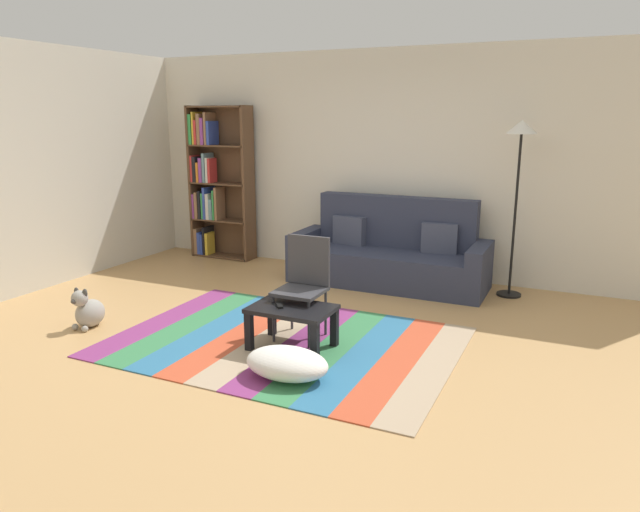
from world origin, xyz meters
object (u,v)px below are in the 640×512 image
bookshelf (214,183)px  folding_chair (304,279)px  couch (390,255)px  pouf (287,363)px  dog (88,311)px  standing_lamp (520,151)px  coffee_table (292,315)px  tv_remote (279,305)px

bookshelf → folding_chair: (2.47, -2.22, -0.49)m
bookshelf → folding_chair: bearing=-42.0°
couch → pouf: 2.78m
pouf → dog: (-2.19, 0.19, 0.04)m
standing_lamp → bookshelf: bearing=177.2°
pouf → dog: size_ratio=1.64×
couch → dog: 3.32m
coffee_table → folding_chair: folding_chair is taller
folding_chair → pouf: bearing=-27.4°
bookshelf → pouf: bearing=-48.1°
dog → folding_chair: 2.06m
dog → standing_lamp: 4.57m
pouf → folding_chair: bearing=107.8°
dog → standing_lamp: standing_lamp is taller
couch → standing_lamp: standing_lamp is taller
couch → coffee_table: size_ratio=3.28×
couch → folding_chair: (-0.15, -1.94, 0.20)m
coffee_table → bookshelf: bearing=134.8°
couch → pouf: bearing=-87.6°
couch → coffee_table: couch is taller
couch → pouf: couch is taller
bookshelf → pouf: size_ratio=3.14×
standing_lamp → tv_remote: bearing=-123.6°
bookshelf → coffee_table: (2.51, -2.53, -0.72)m
dog → coffee_table: bearing=9.8°
coffee_table → standing_lamp: (1.46, 2.33, 1.27)m
coffee_table → tv_remote: (-0.10, -0.03, 0.08)m
tv_remote → folding_chair: (0.07, 0.34, 0.15)m
pouf → coffee_table: bearing=113.7°
couch → coffee_table: (-0.11, -2.25, -0.03)m
standing_lamp → folding_chair: (-1.50, -2.03, -1.04)m
couch → folding_chair: 1.95m
couch → bookshelf: size_ratio=1.10×
standing_lamp → tv_remote: size_ratio=12.54×
tv_remote → folding_chair: 0.38m
couch → dog: bearing=-128.8°
couch → pouf: size_ratio=3.47×
standing_lamp → folding_chair: standing_lamp is taller
standing_lamp → pouf: bearing=-113.3°
couch → tv_remote: size_ratio=15.07×
bookshelf → standing_lamp: 4.02m
pouf → folding_chair: (-0.27, 0.84, 0.41)m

